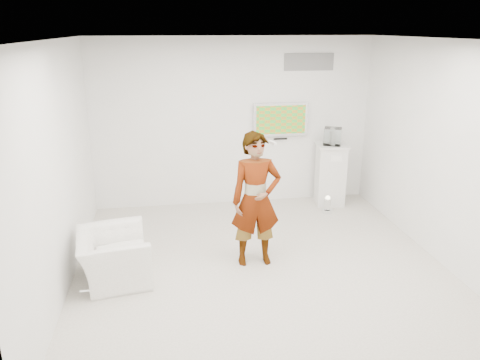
{
  "coord_description": "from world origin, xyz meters",
  "views": [
    {
      "loc": [
        -1.19,
        -5.68,
        3.14
      ],
      "look_at": [
        -0.18,
        0.6,
        1.05
      ],
      "focal_mm": 35.0,
      "sensor_mm": 36.0,
      "label": 1
    }
  ],
  "objects": [
    {
      "name": "room",
      "position": [
        0.0,
        0.0,
        1.5
      ],
      "size": [
        5.01,
        5.01,
        3.0
      ],
      "color": "beige",
      "rests_on": "ground"
    },
    {
      "name": "tv",
      "position": [
        0.85,
        2.45,
        1.55
      ],
      "size": [
        1.0,
        0.08,
        0.6
      ],
      "primitive_type": "cube",
      "color": "silver",
      "rests_on": "room"
    },
    {
      "name": "logo_decal",
      "position": [
        1.35,
        2.49,
        2.55
      ],
      "size": [
        0.9,
        0.02,
        0.3
      ],
      "primitive_type": "cube",
      "color": "slate",
      "rests_on": "room"
    },
    {
      "name": "person",
      "position": [
        -0.05,
        0.1,
        0.93
      ],
      "size": [
        0.68,
        0.45,
        1.85
      ],
      "primitive_type": "imported",
      "rotation": [
        0.0,
        0.0,
        0.01
      ],
      "color": "white",
      "rests_on": "room"
    },
    {
      "name": "armchair",
      "position": [
        -1.94,
        -0.08,
        0.32
      ],
      "size": [
        1.01,
        1.12,
        0.65
      ],
      "primitive_type": "imported",
      "rotation": [
        0.0,
        0.0,
        1.73
      ],
      "color": "white",
      "rests_on": "room"
    },
    {
      "name": "pedestal",
      "position": [
        1.74,
        2.14,
        0.56
      ],
      "size": [
        0.62,
        0.62,
        1.12
      ],
      "primitive_type": "cube",
      "rotation": [
        0.0,
        0.0,
        -0.14
      ],
      "color": "silver",
      "rests_on": "room"
    },
    {
      "name": "floor_uplight",
      "position": [
        1.56,
        1.68,
        0.15
      ],
      "size": [
        0.2,
        0.2,
        0.3
      ],
      "primitive_type": "cylinder",
      "rotation": [
        0.0,
        0.0,
        -0.03
      ],
      "color": "white",
      "rests_on": "room"
    },
    {
      "name": "vitrine",
      "position": [
        1.74,
        2.14,
        1.27
      ],
      "size": [
        0.39,
        0.39,
        0.3
      ],
      "primitive_type": "cube",
      "rotation": [
        0.0,
        0.0,
        -0.4
      ],
      "color": "silver",
      "rests_on": "pedestal"
    },
    {
      "name": "console",
      "position": [
        1.74,
        2.14,
        1.25
      ],
      "size": [
        0.08,
        0.18,
        0.25
      ],
      "primitive_type": "cube",
      "rotation": [
        0.0,
        0.0,
        -0.11
      ],
      "color": "silver",
      "rests_on": "pedestal"
    },
    {
      "name": "wii_remote",
      "position": [
        0.2,
        0.25,
        1.67
      ],
      "size": [
        0.08,
        0.14,
        0.04
      ],
      "primitive_type": "cube",
      "rotation": [
        0.0,
        0.0,
        0.36
      ],
      "color": "silver",
      "rests_on": "person"
    }
  ]
}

